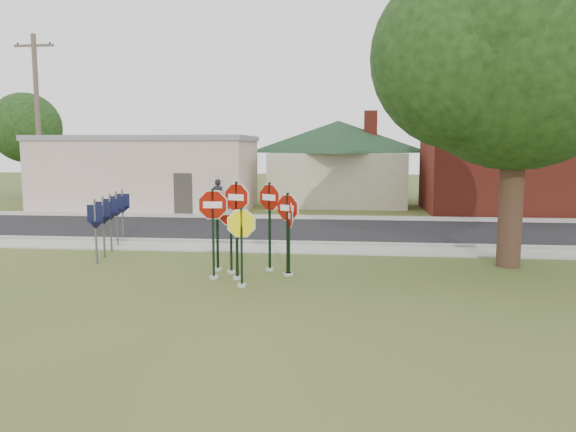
# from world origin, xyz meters

# --- Properties ---
(ground) EXTENTS (120.00, 120.00, 0.00)m
(ground) POSITION_xyz_m (0.00, 0.00, 0.00)
(ground) COLOR #384A1C
(ground) RESTS_ON ground
(sidewalk_near) EXTENTS (60.00, 1.60, 0.06)m
(sidewalk_near) POSITION_xyz_m (0.00, 5.50, 0.03)
(sidewalk_near) COLOR gray
(sidewalk_near) RESTS_ON ground
(road) EXTENTS (60.00, 7.00, 0.04)m
(road) POSITION_xyz_m (0.00, 10.00, 0.02)
(road) COLOR black
(road) RESTS_ON ground
(sidewalk_far) EXTENTS (60.00, 1.60, 0.06)m
(sidewalk_far) POSITION_xyz_m (0.00, 14.30, 0.03)
(sidewalk_far) COLOR gray
(sidewalk_far) RESTS_ON ground
(curb) EXTENTS (60.00, 0.20, 0.14)m
(curb) POSITION_xyz_m (0.00, 6.50, 0.07)
(curb) COLOR gray
(curb) RESTS_ON ground
(stop_sign_center) EXTENTS (0.98, 0.38, 2.76)m
(stop_sign_center) POSITION_xyz_m (-0.30, 0.99, 1.73)
(stop_sign_center) COLOR #A5A29A
(stop_sign_center) RESTS_ON ground
(stop_sign_yellow) EXTENTS (0.99, 0.24, 2.15)m
(stop_sign_yellow) POSITION_xyz_m (-0.02, 0.18, 1.27)
(stop_sign_yellow) COLOR #A5A29A
(stop_sign_yellow) RESTS_ON ground
(stop_sign_left) EXTENTS (1.11, 0.24, 2.59)m
(stop_sign_left) POSITION_xyz_m (-0.95, 0.96, 1.62)
(stop_sign_left) COLOR #A5A29A
(stop_sign_left) RESTS_ON ground
(stop_sign_right) EXTENTS (0.87, 0.62, 2.43)m
(stop_sign_right) POSITION_xyz_m (1.02, 1.57, 1.49)
(stop_sign_right) COLOR #A5A29A
(stop_sign_right) RESTS_ON ground
(stop_sign_back_right) EXTENTS (0.90, 0.63, 2.68)m
(stop_sign_back_right) POSITION_xyz_m (0.43, 2.12, 1.68)
(stop_sign_back_right) COLOR #A5A29A
(stop_sign_back_right) RESTS_ON ground
(stop_sign_back_left) EXTENTS (0.99, 0.48, 2.31)m
(stop_sign_back_left) POSITION_xyz_m (-0.61, 1.67, 1.41)
(stop_sign_back_left) COLOR #A5A29A
(stop_sign_back_left) RESTS_ON ground
(stop_sign_far_right) EXTENTS (0.34, 0.95, 2.20)m
(stop_sign_far_right) POSITION_xyz_m (1.06, 1.57, 1.31)
(stop_sign_far_right) COLOR #A5A29A
(stop_sign_far_right) RESTS_ON ground
(stop_sign_far_left) EXTENTS (0.79, 0.74, 2.49)m
(stop_sign_far_left) POSITION_xyz_m (-1.07, 1.96, 1.54)
(stop_sign_far_left) COLOR #A5A29A
(stop_sign_far_left) RESTS_ON ground
(route_sign_row) EXTENTS (1.43, 4.63, 2.00)m
(route_sign_row) POSITION_xyz_m (-5.40, 4.50, 1.22)
(route_sign_row) COLOR #59595E
(route_sign_row) RESTS_ON ground
(building_stucco) EXTENTS (12.20, 6.20, 4.20)m
(building_stucco) POSITION_xyz_m (-9.00, 18.00, 2.15)
(building_stucco) COLOR beige
(building_stucco) RESTS_ON ground
(building_house) EXTENTS (11.60, 11.60, 6.20)m
(building_house) POSITION_xyz_m (2.00, 22.00, 3.65)
(building_house) COLOR beige
(building_house) RESTS_ON ground
(building_brick) EXTENTS (10.20, 6.20, 4.75)m
(building_brick) POSITION_xyz_m (12.00, 18.50, 2.40)
(building_brick) COLOR maroon
(building_brick) RESTS_ON ground
(oak_tree) EXTENTS (10.69, 10.09, 9.97)m
(oak_tree) POSITION_xyz_m (7.50, 3.50, 6.42)
(oak_tree) COLOR #301F15
(oak_tree) RESTS_ON ground
(utility_pole_near) EXTENTS (2.20, 0.26, 9.50)m
(utility_pole_near) POSITION_xyz_m (-14.00, 15.20, 4.97)
(utility_pole_near) COLOR #493F31
(utility_pole_near) RESTS_ON ground
(bg_tree_left) EXTENTS (4.90, 4.90, 7.35)m
(bg_tree_left) POSITION_xyz_m (-20.00, 24.00, 4.88)
(bg_tree_left) COLOR #301F15
(bg_tree_left) RESTS_ON ground
(pedestrian) EXTENTS (0.75, 0.56, 1.88)m
(pedestrian) POSITION_xyz_m (-4.01, 14.53, 1.00)
(pedestrian) COLOR black
(pedestrian) RESTS_ON sidewalk_far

